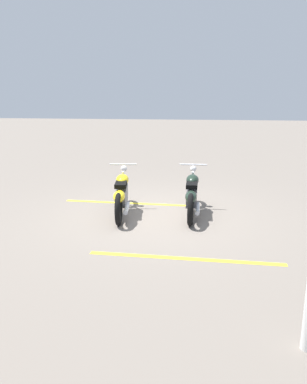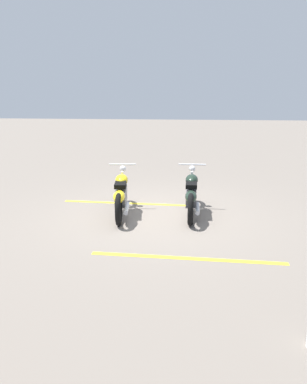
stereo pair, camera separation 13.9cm
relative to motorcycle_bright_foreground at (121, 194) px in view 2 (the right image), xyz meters
name	(u,v)px [view 2 (the right image)]	position (x,y,z in m)	size (l,w,h in m)	color
ground_plane	(156,214)	(-0.08, 0.76, -0.46)	(60.00, 60.00, 0.00)	slate
motorcycle_bright_foreground	(121,194)	(0.00, 0.00, 0.00)	(2.23, 0.64, 1.04)	black
motorcycle_dark_foreground	(191,194)	(-0.15, 1.53, 0.00)	(2.23, 0.62, 1.04)	black
parking_stripe_near	(129,203)	(-0.88, 0.01, -0.46)	(3.20, 0.12, 0.01)	yellow
parking_stripe_mid	(187,258)	(2.22, 1.49, -0.46)	(3.20, 0.12, 0.01)	yellow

